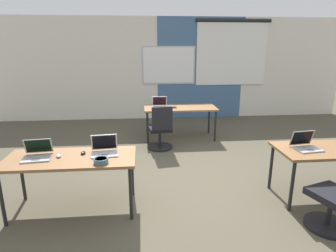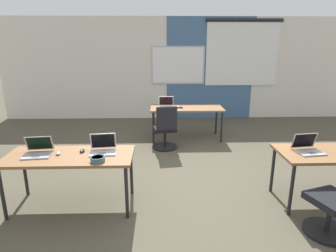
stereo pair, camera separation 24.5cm
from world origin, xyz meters
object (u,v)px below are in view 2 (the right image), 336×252
object	(u,v)px
desk_far_center	(187,110)
laptop_near_left_inner	(103,148)
chair_far_left	(165,131)
laptop_near_left_end	(38,151)
mouse_near_left_end	(58,153)
laptop_far_left	(166,105)
laptop_near_right_inner	(308,148)
mouse_near_left_inner	(82,151)
snack_bowl	(98,159)
desk_near_left	(70,159)
mouse_far_left	(178,107)

from	to	relation	value
desk_far_center	laptop_near_left_inner	size ratio (longest dim) A/B	4.46
chair_far_left	laptop_near_left_end	distance (m)	2.69
laptop_near_left_inner	mouse_near_left_end	bearing A→B (deg)	-179.18
laptop_near_left_end	laptop_near_left_inner	world-z (taller)	laptop_near_left_inner
desk_far_center	laptop_far_left	world-z (taller)	laptop_far_left
desk_far_center	laptop_near_right_inner	distance (m)	3.08
laptop_near_left_inner	mouse_near_left_inner	bearing A→B (deg)	172.65
laptop_near_left_end	snack_bowl	world-z (taller)	laptop_near_left_end
desk_far_center	laptop_near_right_inner	world-z (taller)	laptop_near_right_inner
snack_bowl	laptop_near_left_end	bearing A→B (deg)	163.31
desk_near_left	mouse_near_left_inner	distance (m)	0.18
desk_far_center	mouse_far_left	size ratio (longest dim) A/B	14.53
mouse_near_left_end	chair_far_left	bearing A→B (deg)	56.10
mouse_near_left_end	laptop_far_left	bearing A→B (deg)	62.95
desk_near_left	mouse_near_left_inner	xyz separation A→B (m)	(0.14, 0.09, 0.08)
chair_far_left	laptop_near_left_end	size ratio (longest dim) A/B	2.52
laptop_near_right_inner	chair_far_left	bearing A→B (deg)	123.37
chair_far_left	mouse_near_left_inner	world-z (taller)	chair_far_left
laptop_near_right_inner	laptop_near_left_inner	bearing A→B (deg)	170.97
mouse_near_left_end	mouse_near_left_inner	world-z (taller)	same
snack_bowl	desk_near_left	bearing A→B (deg)	151.24
mouse_far_left	laptop_near_left_inner	bearing A→B (deg)	-113.07
desk_far_center	chair_far_left	distance (m)	0.89
desk_far_center	chair_far_left	size ratio (longest dim) A/B	1.74
chair_far_left	laptop_near_left_inner	size ratio (longest dim) A/B	2.56
laptop_near_right_inner	snack_bowl	size ratio (longest dim) A/B	2.06
desk_far_center	laptop_far_left	distance (m)	0.47
laptop_near_left_end	desk_far_center	bearing A→B (deg)	45.64
laptop_near_right_inner	mouse_far_left	bearing A→B (deg)	111.32
desk_far_center	laptop_near_left_inner	world-z (taller)	laptop_near_left_inner
mouse_far_left	laptop_near_left_end	bearing A→B (deg)	-125.33
laptop_far_left	laptop_near_left_end	size ratio (longest dim) A/B	0.92
mouse_near_left_end	desk_far_center	bearing A→B (deg)	55.71
desk_near_left	mouse_far_left	xyz separation A→B (m)	(1.55, 2.77, 0.08)
mouse_far_left	laptop_near_right_inner	size ratio (longest dim) A/B	0.30
laptop_near_right_inner	desk_far_center	bearing A→B (deg)	107.86
desk_near_left	mouse_near_left_inner	world-z (taller)	mouse_near_left_inner
laptop_near_right_inner	snack_bowl	xyz separation A→B (m)	(-2.66, -0.24, -0.01)
laptop_near_left_end	mouse_far_left	bearing A→B (deg)	48.00
desk_far_center	laptop_far_left	bearing A→B (deg)	174.91
desk_far_center	mouse_near_left_end	distance (m)	3.37
laptop_far_left	laptop_near_left_inner	world-z (taller)	laptop_near_left_inner
mouse_near_left_end	mouse_near_left_inner	distance (m)	0.29
desk_near_left	snack_bowl	world-z (taller)	snack_bowl
mouse_far_left	snack_bowl	xyz separation A→B (m)	(-1.15, -2.99, 0.01)
laptop_far_left	mouse_near_left_end	bearing A→B (deg)	-116.05
laptop_far_left	mouse_near_left_end	world-z (taller)	laptop_far_left
mouse_far_left	snack_bowl	distance (m)	3.21
desk_far_center	chair_far_left	world-z (taller)	chair_far_left
laptop_far_left	chair_far_left	distance (m)	0.83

